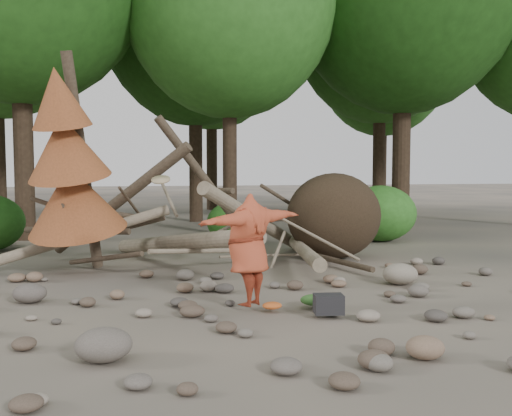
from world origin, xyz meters
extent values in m
plane|color=#514C44|center=(0.00, 0.00, 0.00)|extent=(120.00, 120.00, 0.00)
ellipsoid|color=#332619|center=(2.60, 4.30, 0.99)|extent=(2.20, 1.87, 1.98)
cylinder|color=gray|center=(-1.00, 3.70, 0.55)|extent=(2.61, 5.11, 1.08)
cylinder|color=gray|center=(0.80, 4.20, 0.90)|extent=(3.18, 3.71, 1.90)
cylinder|color=brown|center=(-2.20, 4.60, 1.40)|extent=(3.08, 1.91, 2.49)
cylinder|color=gray|center=(1.60, 3.50, 0.35)|extent=(1.13, 4.98, 0.43)
cylinder|color=brown|center=(-0.30, 4.80, 1.80)|extent=(2.39, 1.03, 2.89)
cylinder|color=gray|center=(-3.00, 4.00, 0.70)|extent=(3.71, 0.86, 1.20)
cylinder|color=#4C3F30|center=(-2.50, 3.50, 0.30)|extent=(1.52, 1.70, 0.49)
cylinder|color=gray|center=(0.20, 4.40, 0.80)|extent=(1.57, 0.85, 0.69)
cylinder|color=#4C3F30|center=(1.80, 4.90, 1.20)|extent=(1.92, 1.25, 1.10)
cylinder|color=gray|center=(-1.20, 4.20, 1.50)|extent=(0.37, 1.42, 0.85)
cylinder|color=#4C3F30|center=(2.20, 3.20, 0.15)|extent=(0.79, 2.54, 0.12)
cylinder|color=gray|center=(-0.80, 3.10, 0.45)|extent=(1.78, 1.11, 0.29)
cylinder|color=#4C3F30|center=(-2.90, 3.80, 2.20)|extent=(0.67, 1.13, 4.35)
cone|color=brown|center=(-3.06, 3.49, 1.50)|extent=(2.06, 2.13, 1.86)
cone|color=brown|center=(-3.16, 3.28, 2.50)|extent=(1.71, 1.78, 1.65)
cone|color=brown|center=(-3.26, 3.09, 3.40)|extent=(1.23, 1.30, 1.41)
cylinder|color=#38281C|center=(-5.00, 9.50, 4.48)|extent=(0.56, 0.56, 8.96)
cylinder|color=#38281C|center=(1.00, 9.20, 3.57)|extent=(0.44, 0.44, 7.14)
cylinder|color=#38281C|center=(7.00, 9.80, 4.72)|extent=(0.60, 0.60, 9.45)
cylinder|color=#38281C|center=(0.50, 14.20, 4.27)|extent=(0.52, 0.52, 8.54)
cylinder|color=#38281C|center=(8.00, 13.80, 4.06)|extent=(0.50, 0.50, 8.12)
ellipsoid|color=#29661D|center=(8.00, 13.80, 8.35)|extent=(7.42, 7.42, 8.91)
cylinder|color=#38281C|center=(2.00, 20.50, 4.38)|extent=(0.54, 0.54, 8.75)
ellipsoid|color=#337825|center=(2.00, 20.50, 9.00)|extent=(8.00, 8.00, 10.00)
cylinder|color=#38281C|center=(11.00, 20.00, 3.92)|extent=(0.46, 0.46, 7.84)
ellipsoid|color=#29661D|center=(11.00, 20.00, 8.06)|extent=(7.17, 7.17, 8.60)
ellipsoid|color=#29661D|center=(0.80, 7.80, 0.56)|extent=(1.40, 1.40, 1.12)
ellipsoid|color=#337825|center=(5.00, 7.00, 0.80)|extent=(2.00, 2.00, 1.60)
imported|color=#AF4327|center=(-0.29, -0.02, 0.90)|extent=(1.98, 1.60, 1.65)
cylinder|color=tan|center=(-1.53, 0.28, 1.92)|extent=(0.30, 0.28, 0.16)
cube|color=black|center=(0.72, -0.66, 0.13)|extent=(0.44, 0.32, 0.27)
ellipsoid|color=#34692A|center=(0.69, -0.12, 0.08)|extent=(0.43, 0.36, 0.16)
ellipsoid|color=#C15521|center=(0.02, -0.22, 0.05)|extent=(0.29, 0.23, 0.10)
ellipsoid|color=#635A52|center=(-2.27, -1.87, 0.19)|extent=(0.62, 0.56, 0.37)
ellipsoid|color=#7D634E|center=(1.17, -2.53, 0.13)|extent=(0.43, 0.38, 0.26)
ellipsoid|color=gray|center=(2.75, 1.23, 0.19)|extent=(0.64, 0.57, 0.38)
ellipsoid|color=#5C544D|center=(-3.52, 1.16, 0.15)|extent=(0.51, 0.46, 0.31)
camera|label=1|loc=(-1.94, -8.11, 2.09)|focal=40.00mm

